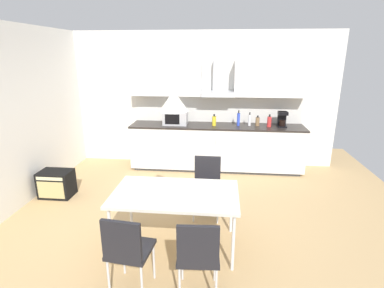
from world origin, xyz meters
TOP-DOWN VIEW (x-y plane):
  - ground_plane at (0.00, 0.00)m, footprint 7.32×7.73m
  - wall_back at (0.00, 2.63)m, footprint 5.86×0.10m
  - kitchen_counter at (0.52, 2.26)m, footprint 3.46×0.67m
  - backsplash_tile at (0.52, 2.57)m, footprint 3.44×0.02m
  - upper_wall_cabinets at (0.52, 2.41)m, footprint 3.44×0.40m
  - microwave at (-0.31, 2.25)m, footprint 0.48×0.35m
  - coffee_maker at (1.79, 2.28)m, footprint 0.18×0.19m
  - bottle_white at (1.17, 2.29)m, footprint 0.06×0.06m
  - bottle_blue at (0.95, 2.26)m, footprint 0.06×0.06m
  - bottle_brown at (1.32, 2.30)m, footprint 0.08×0.08m
  - bottle_yellow at (0.47, 2.22)m, footprint 0.08×0.08m
  - bottle_red at (1.54, 2.23)m, footprint 0.08×0.08m
  - dining_table at (0.10, -0.44)m, footprint 1.48×0.87m
  - chair_near_left at (-0.25, -1.25)m, footprint 0.44×0.44m
  - chair_near_right at (0.43, -1.25)m, footprint 0.42×0.42m
  - chair_far_right at (0.43, 0.38)m, footprint 0.40×0.40m
  - guitar_amp at (-2.09, 0.71)m, footprint 0.52×0.37m
  - pendant_lamp at (0.10, -0.44)m, footprint 0.32×0.32m

SIDE VIEW (x-z plane):
  - ground_plane at x=0.00m, z-range -0.02..0.00m
  - guitar_amp at x=-2.09m, z-range 0.00..0.44m
  - kitchen_counter at x=0.52m, z-range 0.00..0.92m
  - chair_near_left at x=-0.25m, z-range 0.10..0.97m
  - chair_near_right at x=0.43m, z-range 0.10..0.97m
  - chair_far_right at x=0.43m, z-range 0.10..0.97m
  - dining_table at x=0.10m, z-range 0.32..1.04m
  - bottle_brown at x=1.32m, z-range 0.90..1.10m
  - bottle_yellow at x=0.47m, z-range 0.90..1.13m
  - bottle_red at x=1.54m, z-range 0.90..1.14m
  - bottle_white at x=1.17m, z-range 0.90..1.16m
  - bottle_blue at x=0.95m, z-range 0.89..1.20m
  - microwave at x=-0.31m, z-range 0.92..1.20m
  - coffee_maker at x=1.79m, z-range 0.91..1.21m
  - backsplash_tile at x=0.52m, z-range 0.92..1.45m
  - wall_back at x=0.00m, z-range 0.00..2.74m
  - pendant_lamp at x=0.10m, z-range 1.70..1.92m
  - upper_wall_cabinets at x=0.52m, z-range 1.47..2.16m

